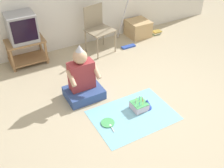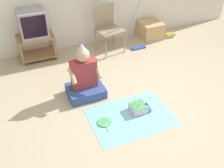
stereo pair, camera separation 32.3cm
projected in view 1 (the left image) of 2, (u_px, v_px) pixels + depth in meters
name	position (u px, v px, depth m)	size (l,w,h in m)	color
ground_plane	(150.00, 111.00, 3.59)	(16.00, 16.00, 0.00)	tan
tv_stand	(27.00, 50.00, 4.46)	(0.63, 0.41, 0.43)	#997047
tv	(22.00, 27.00, 4.22)	(0.45, 0.40, 0.46)	#99999E
folding_chair	(97.00, 26.00, 4.68)	(0.52, 0.48, 0.84)	gray
cardboard_box_stack	(138.00, 28.00, 5.37)	(0.43, 0.43, 0.33)	tan
dust_mop	(126.00, 30.00, 4.96)	(0.28, 0.48, 1.09)	#2D4CB2
book_pile	(157.00, 32.00, 5.51)	(0.19, 0.14, 0.07)	#60936B
person_seated	(83.00, 81.00, 3.70)	(0.52, 0.42, 0.83)	#334C8C
party_cloth	(133.00, 115.00, 3.52)	(1.09, 0.78, 0.01)	#7FC6E0
birthday_cake	(139.00, 106.00, 3.59)	(0.20, 0.20, 0.18)	silver
party_hat_blue	(147.00, 103.00, 3.60)	(0.15, 0.15, 0.14)	blue
paper_plate	(108.00, 123.00, 3.39)	(0.18, 0.18, 0.01)	#4CB266
plastic_spoon_near	(111.00, 126.00, 3.34)	(0.04, 0.15, 0.01)	white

